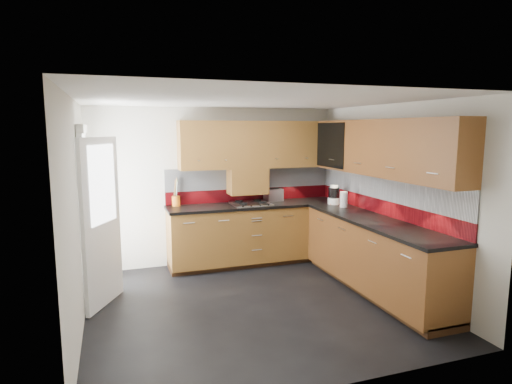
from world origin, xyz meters
name	(u,v)px	position (x,y,z in m)	size (l,w,h in m)	color
room	(253,180)	(0.00, 0.00, 1.50)	(4.00, 3.80, 2.64)	black
base_cabinets	(309,245)	(1.07, 0.72, 0.44)	(2.70, 3.20, 0.95)	brown
countertop	(309,212)	(1.05, 0.70, 0.92)	(2.72, 3.22, 0.04)	black
backsplash	(316,189)	(1.28, 0.93, 1.21)	(2.70, 3.20, 0.54)	maroon
upper_cabinets	(319,146)	(1.23, 0.78, 1.84)	(2.50, 3.20, 0.72)	brown
extractor_hood	(248,181)	(0.45, 1.64, 1.28)	(0.60, 0.33, 0.40)	brown
glass_cabinet	(339,143)	(1.71, 1.07, 1.87)	(0.32, 0.80, 0.66)	black
back_door	(93,217)	(-1.78, 0.75, 1.03)	(0.42, 1.19, 2.04)	white
gas_hob	(251,203)	(0.45, 1.47, 0.95)	(0.58, 0.51, 0.04)	silver
utensil_pot	(176,200)	(-0.65, 1.70, 1.04)	(0.12, 0.12, 0.43)	orange
toaster	(273,195)	(0.88, 1.64, 1.04)	(0.31, 0.22, 0.20)	silver
food_processor	(334,195)	(1.66, 1.08, 1.07)	(0.18, 0.18, 0.30)	white
paper_towel	(344,200)	(1.66, 0.80, 1.05)	(0.11, 0.11, 0.23)	white
orange_cloth	(334,204)	(1.66, 1.08, 0.95)	(0.14, 0.12, 0.02)	#D34917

